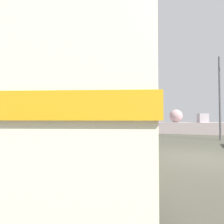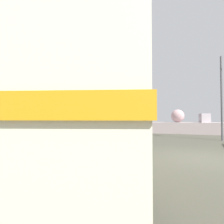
{
  "view_description": "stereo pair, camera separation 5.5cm",
  "coord_description": "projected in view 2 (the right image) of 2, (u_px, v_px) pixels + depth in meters",
  "views": [
    {
      "loc": [
        -0.48,
        -7.93,
        1.54
      ],
      "look_at": [
        -2.39,
        -3.1,
        1.7
      ],
      "focal_mm": 30.51,
      "sensor_mm": 36.0,
      "label": 1
    },
    {
      "loc": [
        -0.43,
        -7.91,
        1.54
      ],
      "look_at": [
        -2.39,
        -3.1,
        1.7
      ],
      "focal_mm": 30.51,
      "sensor_mm": 36.0,
      "label": 2
    }
  ],
  "objects": [
    {
      "name": "lamp_post",
      "position": [
        223.0,
        92.0,
        12.72
      ],
      "size": [
        0.83,
        0.74,
        5.72
      ],
      "color": "#5B5B60",
      "rests_on": "ground"
    },
    {
      "name": "ground",
      "position": [
        202.0,
        159.0,
        7.11
      ],
      "size": [
        32.0,
        26.0,
        0.02
      ],
      "color": "#48473B"
    },
    {
      "name": "breakwater",
      "position": [
        191.0,
        126.0,
        18.13
      ],
      "size": [
        31.36,
        1.98,
        2.41
      ],
      "color": "#B2A3A2",
      "rests_on": "ground"
    },
    {
      "name": "vintage_coach",
      "position": [
        90.0,
        100.0,
        5.54
      ],
      "size": [
        4.98,
        8.9,
        3.7
      ],
      "rotation": [
        0.0,
        0.0,
        0.32
      ],
      "color": "black",
      "rests_on": "ground"
    }
  ]
}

